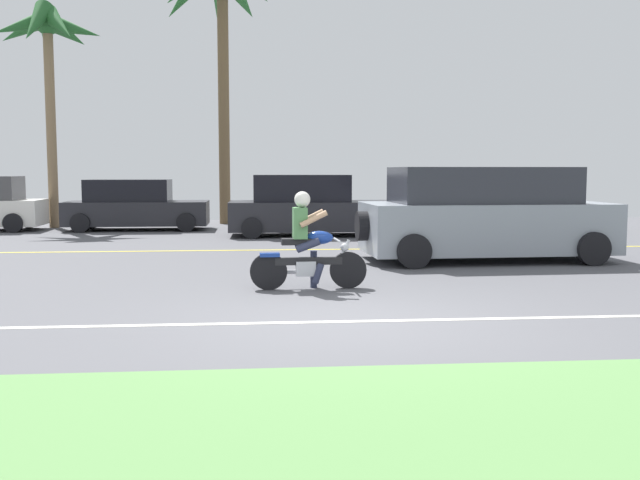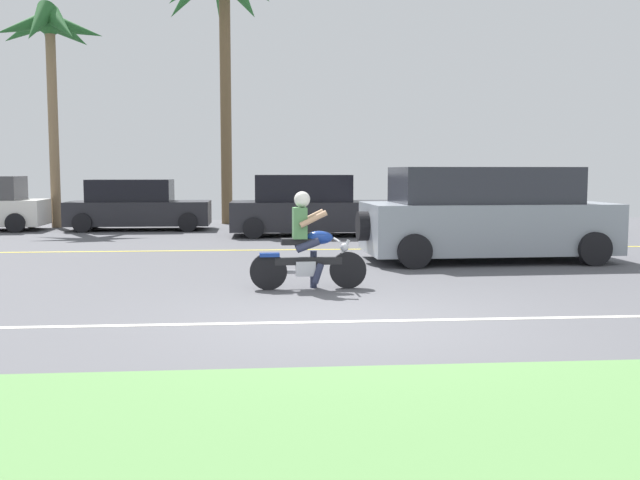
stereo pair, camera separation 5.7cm
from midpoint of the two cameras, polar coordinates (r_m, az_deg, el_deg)
The scene contains 10 objects.
ground at distance 11.61m, azimuth 0.38°, elevation -3.45°, with size 56.00×30.00×0.04m, color #545459.
grass_median at distance 4.79m, azimuth 9.05°, elevation -16.06°, with size 56.00×3.80×0.06m, color #5B8C4C.
lane_line_near at distance 8.63m, azimuth 2.37°, elevation -6.41°, with size 50.40×0.12×0.01m, color silver.
lane_line_far at distance 16.37m, azimuth -1.26°, elevation -0.75°, with size 50.40×0.12×0.01m, color yellow.
motorcyclist at distance 10.87m, azimuth -1.14°, elevation -0.63°, with size 1.77×0.58×1.48m.
suv_nearby at distance 14.71m, azimuth 12.69°, elevation 1.93°, with size 5.04×2.39×1.85m.
parked_car_1 at distance 22.50m, azimuth -14.42°, elevation 2.58°, with size 4.19×1.88×1.52m.
parked_car_2 at distance 19.91m, azimuth -1.01°, elevation 2.58°, with size 4.51×2.00×1.67m.
parked_car_3 at distance 22.07m, azimuth 15.89°, elevation 2.43°, with size 4.00×2.11×1.46m.
palm_tree_0 at distance 24.50m, azimuth -20.73°, elevation 14.64°, with size 3.34×3.26×6.91m.
Camera 1 is at (-1.15, -8.41, 1.78)m, focal length 40.67 mm.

